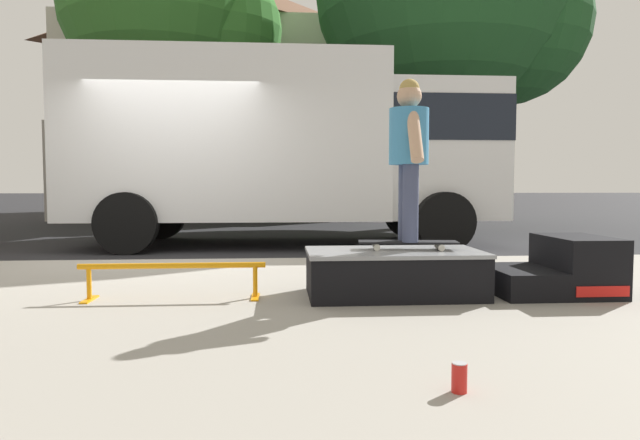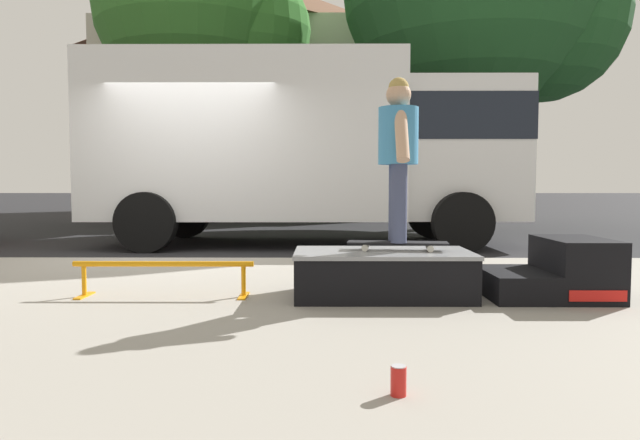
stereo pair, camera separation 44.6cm
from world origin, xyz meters
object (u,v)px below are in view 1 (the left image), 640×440
Objects in this scene: skate_box at (394,271)px; box_truck at (289,143)px; kicker_ramp at (559,270)px; street_tree_main at (174,10)px; skateboard at (408,243)px; grind_rail at (173,272)px; skater_kid at (409,146)px; soda_can at (459,378)px.

skate_box is 5.30m from box_truck.
kicker_ramp reaches higher than skate_box.
street_tree_main reaches higher than box_truck.
street_tree_main reaches higher than skateboard.
skateboard is 0.12× the size of box_truck.
grind_rail is at bearing 179.89° from skate_box.
skate_box reaches higher than grind_rail.
skater_kid is at bearing 178.34° from kicker_ramp.
box_truck is 0.85× the size of street_tree_main.
skater_kid is at bearing -70.48° from street_tree_main.
kicker_ramp reaches higher than soda_can.
kicker_ramp is 0.74× the size of skater_kid.
skate_box is 0.97× the size of grind_rail.
skater_kid reaches higher than grind_rail.
skateboard is 0.10× the size of street_tree_main.
skater_kid is 5.12m from box_truck.
skate_box is 2.05m from soda_can.
kicker_ramp is at bearing -0.02° from skate_box.
street_tree_main is at bearing 99.96° from grind_rail.
grind_rail is at bearing 127.37° from soda_can.
soda_can is 7.29m from box_truck.
grind_rail is at bearing -80.04° from street_tree_main.
box_truck is 7.04m from street_tree_main.
box_truck is (-0.58, 7.11, 1.52)m from soda_can.
grind_rail is 5.34m from box_truck.
skateboard is (0.12, 0.04, 0.22)m from skate_box.
skateboard is at bearing 16.70° from skate_box.
skateboard is at bearing 1.00° from grind_rail.
kicker_ramp is 0.11× the size of street_tree_main.
grind_rail is 1.77× the size of skateboard.
kicker_ramp reaches higher than skateboard.
skater_kid is at bearing 1.00° from grind_rail.
box_truck reaches higher than skateboard.
grind_rail is 1.84m from skateboard.
soda_can is (-1.50, -2.04, -0.13)m from kicker_ramp.
skater_kid is 0.16× the size of street_tree_main.
street_tree_main is at bearing 118.03° from box_truck.
skateboard is 11.97m from street_tree_main.
street_tree_main is at bearing 109.52° from skateboard.
street_tree_main reaches higher than grind_rail.
skateboard is at bearing 178.34° from kicker_ramp.
skater_kid is at bearing -80.43° from box_truck.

